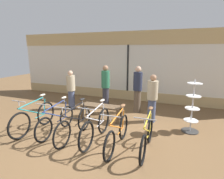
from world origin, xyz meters
name	(u,v)px	position (x,y,z in m)	size (l,w,h in m)	color
ground_plane	(91,134)	(0.00, 0.00, 0.00)	(24.00, 24.00, 0.00)	brown
shop_back_wall	(128,66)	(0.00, 3.87, 1.64)	(12.00, 0.08, 3.20)	tan
bicycle_far_left	(34,118)	(-1.67, -0.37, 0.41)	(0.46, 1.77, 1.06)	black
bicycle_left	(57,121)	(-0.95, -0.26, 0.38)	(0.46, 1.69, 1.02)	black
bicycle_center_left	(75,124)	(-0.30, -0.32, 0.39)	(0.46, 1.79, 1.04)	black
bicycle_center_right	(96,126)	(0.31, -0.25, 0.40)	(0.46, 1.78, 1.05)	black
bicycle_right	(117,134)	(0.95, -0.39, 0.38)	(0.46, 1.72, 1.02)	black
bicycle_far_right	(147,137)	(1.65, -0.29, 0.37)	(0.46, 1.64, 1.01)	black
accessory_rack	(192,111)	(2.68, 1.21, 0.64)	(0.48, 0.48, 1.56)	#333333
display_bench	(101,108)	(-0.17, 1.15, 0.41)	(1.40, 0.44, 0.51)	brown
customer_near_rack	(152,98)	(1.49, 1.55, 0.84)	(0.46, 0.46, 1.60)	#424C6B
customer_by_window	(71,89)	(-1.76, 1.74, 0.82)	(0.43, 0.43, 1.58)	#424C6B
customer_mid_floor	(106,86)	(-0.51, 2.37, 0.93)	(0.45, 0.45, 1.77)	#2D2D38
customer_near_bench	(138,88)	(0.83, 2.31, 0.94)	(0.35, 0.35, 1.78)	brown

